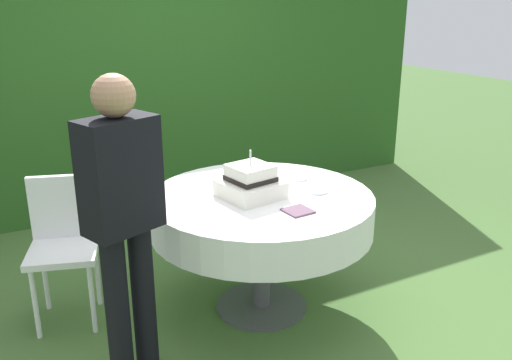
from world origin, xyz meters
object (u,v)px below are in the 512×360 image
Objects in this scene: wedding_cake at (250,183)px; serving_plate_near at (317,191)px; serving_plate_far at (263,173)px; cake_table at (262,212)px; serving_plate_left at (298,179)px; garden_chair at (64,235)px; standing_person at (123,214)px; napkin_stack at (298,211)px.

serving_plate_near is at bearing -16.73° from wedding_cake.
serving_plate_near and serving_plate_far have the same top height.
cake_table is 0.43m from serving_plate_far.
wedding_cake is 0.42m from serving_plate_near.
serving_plate_left is (0.35, 0.14, 0.12)m from cake_table.
standing_person is (0.17, -0.80, 0.39)m from garden_chair.
cake_table is 0.85× the size of standing_person.
garden_chair is at bearing 102.36° from standing_person.
serving_plate_far is (-0.12, 0.47, 0.00)m from serving_plate_near.
standing_person is at bearing -77.64° from garden_chair.
napkin_stack is 0.16× the size of garden_chair.
cake_table is 0.37m from serving_plate_near.
standing_person is at bearing 177.11° from napkin_stack.
cake_table is 0.40m from serving_plate_left.
cake_table is 9.34× the size of serving_plate_near.
serving_plate_far is at bearing 51.08° from wedding_cake.
serving_plate_left is at bearing 17.50° from wedding_cake.
wedding_cake reaches higher than garden_chair.
serving_plate_near is 1.00× the size of napkin_stack.
garden_chair is at bearing 165.73° from serving_plate_left.
garden_chair is (-1.02, 0.50, -0.32)m from wedding_cake.
napkin_stack is at bearing -70.93° from wedding_cake.
cake_table is 1.21m from garden_chair.
napkin_stack is at bearing -36.57° from garden_chair.
standing_person reaches higher than garden_chair.
standing_person reaches higher than serving_plate_near.
garden_chair reaches higher than serving_plate_near.
wedding_cake is at bearing -128.92° from serving_plate_far.
standing_person is at bearing -161.36° from serving_plate_left.
cake_table is 0.36m from napkin_stack.
napkin_stack is (0.12, -0.34, -0.08)m from wedding_cake.
serving_plate_left is at bearing 84.16° from serving_plate_near.
garden_chair is (-1.30, 0.15, -0.24)m from serving_plate_far.
garden_chair is (-1.44, 0.37, -0.24)m from serving_plate_left.
serving_plate_far is at bearing -6.59° from garden_chair.
napkin_stack is 0.09× the size of standing_person.
serving_plate_near is at bearing 38.57° from napkin_stack.
garden_chair is (-1.14, 0.84, -0.24)m from napkin_stack.
cake_table is 9.31× the size of napkin_stack.
serving_plate_far is at bearing 103.78° from serving_plate_near.
cake_table is 11.67× the size of serving_plate_left.
standing_person is (-0.92, -0.29, 0.27)m from cake_table.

